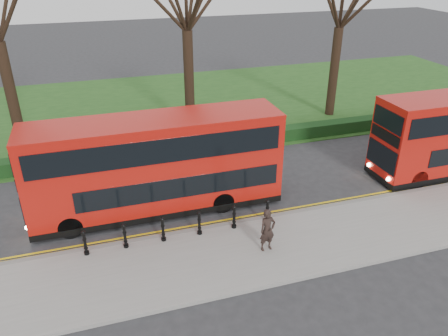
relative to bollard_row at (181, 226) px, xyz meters
name	(u,v)px	position (x,y,z in m)	size (l,w,h in m)	color
ground	(200,218)	(1.10, 1.35, -0.65)	(120.00, 120.00, 0.00)	#28282B
pavement	(220,258)	(1.10, -1.65, -0.57)	(60.00, 4.00, 0.15)	gray
kerb	(206,229)	(1.10, 0.35, -0.57)	(60.00, 0.25, 0.16)	slate
grass_verge	(148,109)	(1.10, 16.35, -0.62)	(60.00, 18.00, 0.06)	#1F4818
hedge	(169,148)	(1.10, 8.15, -0.25)	(60.00, 0.90, 0.80)	black
yellow_line_outer	(204,226)	(1.10, 0.65, -0.64)	(60.00, 0.10, 0.01)	yellow
yellow_line_inner	(203,224)	(1.10, 0.85, -0.64)	(60.00, 0.10, 0.01)	yellow
bollard_row	(181,226)	(0.00, 0.00, 0.00)	(7.50, 0.15, 1.00)	black
bus_lead	(157,166)	(-0.43, 2.61, 1.51)	(10.77, 2.47, 4.29)	#B0140D
pedestrian	(267,230)	(2.94, -1.74, 0.37)	(0.63, 0.42, 1.74)	black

